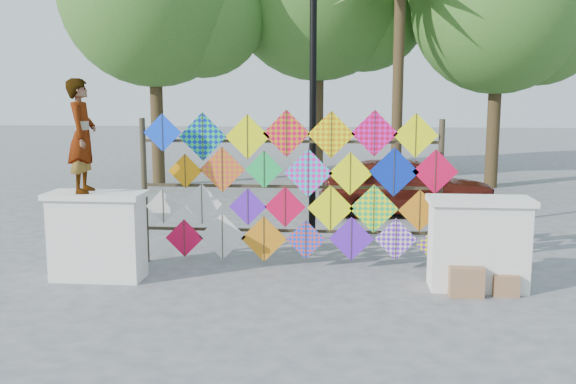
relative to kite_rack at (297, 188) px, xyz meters
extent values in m
plane|color=gray|center=(-0.13, -0.73, -1.24)|extent=(80.00, 80.00, 0.00)
cube|color=silver|center=(-2.83, -0.93, -0.64)|extent=(1.30, 0.55, 1.20)
cube|color=silver|center=(-2.83, -0.93, 0.00)|extent=(1.40, 0.65, 0.08)
cube|color=silver|center=(2.57, -0.93, -0.64)|extent=(1.30, 0.55, 1.20)
cube|color=silver|center=(2.57, -0.93, 0.00)|extent=(1.40, 0.65, 0.08)
cylinder|color=#332B1C|center=(-2.43, 0.07, -0.09)|extent=(0.09, 0.09, 2.30)
cylinder|color=#332B1C|center=(2.17, 0.07, -0.09)|extent=(0.09, 0.09, 2.30)
cube|color=#332B1C|center=(-0.13, 0.07, -0.69)|extent=(4.60, 0.04, 0.04)
cube|color=#332B1C|center=(-0.13, 0.07, 0.01)|extent=(4.60, 0.04, 0.04)
cube|color=#332B1C|center=(-0.13, 0.07, 0.71)|extent=(4.60, 0.04, 0.04)
cube|color=#0B40FF|center=(-2.10, 0.01, 0.84)|extent=(0.59, 0.01, 0.59)
cube|color=#332B1C|center=(-2.10, 0.00, 0.84)|extent=(0.01, 0.01, 0.58)
cube|color=green|center=(-1.47, 0.01, 0.78)|extent=(0.75, 0.01, 0.75)
cube|color=#332B1C|center=(-1.47, 0.00, 0.78)|extent=(0.01, 0.01, 0.74)
cube|color=#F6FF0A|center=(-0.77, 0.01, 0.79)|extent=(0.69, 0.01, 0.69)
cube|color=#332B1C|center=(-0.77, 0.00, 0.79)|extent=(0.01, 0.01, 0.68)
cube|color=orange|center=(-0.17, 0.01, 0.84)|extent=(0.73, 0.01, 0.73)
cube|color=#332B1C|center=(-0.17, 0.00, 0.84)|extent=(0.01, 0.01, 0.71)
cube|color=#F6FF0A|center=(0.51, 0.01, 0.83)|extent=(0.72, 0.01, 0.72)
cube|color=#332B1C|center=(0.51, 0.00, 0.83)|extent=(0.01, 0.01, 0.71)
cube|color=#E415B4|center=(1.16, 0.01, 0.85)|extent=(0.71, 0.01, 0.71)
cube|color=#332B1C|center=(1.16, 0.00, 0.85)|extent=(0.01, 0.01, 0.70)
cube|color=#F6FF0A|center=(1.77, 0.01, 0.82)|extent=(0.67, 0.01, 0.67)
cube|color=#332B1C|center=(1.77, 0.00, 0.82)|extent=(0.01, 0.01, 0.66)
cube|color=orange|center=(-1.74, -0.03, 0.25)|extent=(0.54, 0.01, 0.54)
cube|color=#332B1C|center=(-1.74, -0.04, 0.25)|extent=(0.01, 0.01, 0.53)
cube|color=red|center=(-1.16, -0.03, 0.28)|extent=(0.71, 0.01, 0.71)
cube|color=#332B1C|center=(-1.16, -0.04, 0.28)|extent=(0.01, 0.01, 0.70)
cube|color=green|center=(-0.51, -0.03, 0.29)|extent=(0.59, 0.01, 0.59)
cube|color=#332B1C|center=(-0.51, -0.04, 0.29)|extent=(0.01, 0.01, 0.58)
cube|color=#E415B4|center=(0.17, -0.03, 0.24)|extent=(0.75, 0.01, 0.75)
cube|color=#332B1C|center=(0.17, -0.04, 0.24)|extent=(0.01, 0.01, 0.73)
cube|color=#F6FF0A|center=(0.81, -0.03, 0.24)|extent=(0.66, 0.01, 0.66)
cube|color=#332B1C|center=(0.81, -0.04, 0.24)|extent=(0.01, 0.01, 0.65)
cube|color=#0724AB|center=(1.46, -0.03, 0.27)|extent=(0.75, 0.01, 0.75)
cube|color=#332B1C|center=(1.46, -0.04, 0.27)|extent=(0.01, 0.01, 0.74)
cube|color=red|center=(2.08, -0.03, 0.28)|extent=(0.68, 0.01, 0.68)
cube|color=#332B1C|center=(2.08, -0.04, 0.28)|extent=(0.01, 0.01, 0.67)
cube|color=silver|center=(-2.10, -0.07, -0.30)|extent=(0.55, 0.01, 0.55)
cube|color=#332B1C|center=(-2.10, -0.08, -0.30)|extent=(0.01, 0.01, 0.54)
cube|color=silver|center=(-1.48, -0.07, -0.26)|extent=(0.64, 0.01, 0.64)
cube|color=#332B1C|center=(-1.48, -0.08, -0.26)|extent=(0.01, 0.01, 0.63)
cube|color=#5D1BD1|center=(-0.76, -0.07, -0.29)|extent=(0.59, 0.01, 0.59)
cube|color=#332B1C|center=(-0.76, -0.08, -0.29)|extent=(0.01, 0.01, 0.58)
cube|color=red|center=(-0.18, -0.07, -0.28)|extent=(0.64, 0.01, 0.64)
cube|color=#332B1C|center=(-0.18, -0.08, -0.28)|extent=(0.01, 0.01, 0.63)
cube|color=#F6FF0A|center=(0.51, -0.07, -0.29)|extent=(0.71, 0.01, 0.71)
cube|color=#332B1C|center=(0.51, -0.08, -0.29)|extent=(0.01, 0.01, 0.70)
cube|color=#F6FF0A|center=(1.17, -0.07, -0.29)|extent=(0.75, 0.01, 0.75)
cube|color=#332B1C|center=(1.17, -0.08, -0.29)|extent=(0.01, 0.01, 0.73)
cube|color=orange|center=(1.86, -0.07, -0.31)|extent=(0.64, 0.01, 0.64)
cube|color=#332B1C|center=(1.86, -0.08, -0.31)|extent=(0.01, 0.01, 0.63)
cube|color=red|center=(-1.76, -0.11, -0.79)|extent=(0.60, 0.01, 0.60)
cube|color=#332B1C|center=(-1.76, -0.12, -0.79)|extent=(0.01, 0.01, 0.59)
cube|color=silver|center=(-1.16, -0.11, -0.76)|extent=(0.74, 0.01, 0.74)
cube|color=#332B1C|center=(-1.16, -0.12, -0.76)|extent=(0.01, 0.01, 0.72)
cube|color=orange|center=(-0.51, -0.11, -0.78)|extent=(0.72, 0.01, 0.72)
cube|color=#332B1C|center=(-0.51, -0.12, -0.78)|extent=(0.01, 0.01, 0.71)
cube|color=red|center=(0.14, -0.11, -0.78)|extent=(0.62, 0.01, 0.62)
cube|color=#332B1C|center=(0.14, -0.12, -0.78)|extent=(0.01, 0.01, 0.60)
cube|color=#5D1BD1|center=(0.84, -0.11, -0.75)|extent=(0.69, 0.01, 0.69)
cube|color=#332B1C|center=(0.84, -0.12, -0.75)|extent=(0.01, 0.01, 0.67)
cube|color=silver|center=(1.51, -0.11, -0.75)|extent=(0.65, 0.01, 0.65)
cube|color=#332B1C|center=(1.51, -0.12, -0.75)|extent=(0.01, 0.01, 0.64)
cube|color=#5D1BD1|center=(2.15, -0.11, -0.82)|extent=(0.65, 0.01, 0.65)
cube|color=#332B1C|center=(2.15, -0.12, -0.82)|extent=(0.01, 0.01, 0.64)
cylinder|color=#45331D|center=(-4.63, 8.27, 0.69)|extent=(0.36, 0.36, 3.85)
sphere|color=#2F5D1D|center=(-3.33, 8.57, 3.65)|extent=(3.64, 3.64, 3.64)
cylinder|color=#45331D|center=(-0.13, 10.27, 0.83)|extent=(0.36, 0.36, 4.12)
sphere|color=#2F5D1D|center=(1.27, 10.57, 4.01)|extent=(3.92, 3.92, 3.92)
cylinder|color=#45331D|center=(4.87, 8.77, 0.55)|extent=(0.36, 0.36, 3.58)
sphere|color=#2F5D1D|center=(4.87, 8.77, 3.78)|extent=(4.80, 4.80, 4.80)
sphere|color=#2F5D1D|center=(6.07, 9.07, 3.30)|extent=(3.36, 3.36, 3.36)
cylinder|color=#45331D|center=(2.07, 7.27, 1.51)|extent=(0.28, 0.28, 5.50)
imported|color=#99999E|center=(-2.99, -0.93, 0.85)|extent=(0.46, 0.64, 1.61)
imported|color=#4E140D|center=(2.10, 4.48, -0.58)|extent=(3.99, 2.00, 1.30)
cylinder|color=black|center=(0.17, 1.27, 0.86)|extent=(0.12, 0.12, 4.20)
cube|color=#A16F4E|center=(2.36, -1.20, -1.03)|extent=(0.45, 0.40, 0.40)
cube|color=#A16F4E|center=(2.89, -1.15, -1.09)|extent=(0.34, 0.31, 0.29)
camera|label=1|loc=(0.72, -9.71, 1.48)|focal=40.00mm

